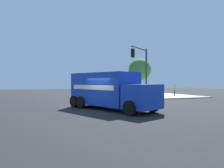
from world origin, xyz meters
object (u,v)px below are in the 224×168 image
delivery_truck (109,90)px  shade_tree_near (140,70)px  traffic_light_primary (142,65)px  pedestrian_near_corner (175,89)px

delivery_truck → shade_tree_near: size_ratio=1.45×
traffic_light_primary → shade_tree_near: (-4.18, -8.54, -0.04)m
traffic_light_primary → pedestrian_near_corner: bearing=-149.6°
shade_tree_near → delivery_truck: bearing=54.8°
traffic_light_primary → pedestrian_near_corner: (-8.13, -4.76, -3.10)m
traffic_light_primary → shade_tree_near: size_ratio=1.06×
pedestrian_near_corner → shade_tree_near: bearing=-43.7°
traffic_light_primary → pedestrian_near_corner: traffic_light_primary is taller
delivery_truck → pedestrian_near_corner: (-14.65, -11.39, -0.44)m
delivery_truck → traffic_light_primary: traffic_light_primary is taller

